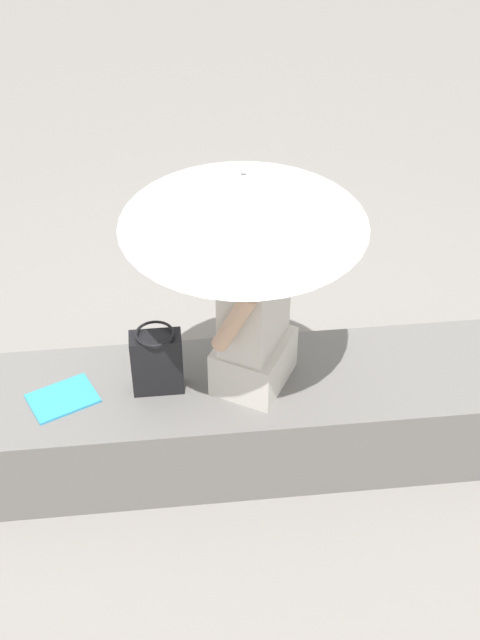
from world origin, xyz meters
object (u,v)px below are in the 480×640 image
at_px(person_seated, 254,311).
at_px(parasol, 244,199).
at_px(handbag_black, 157,361).
at_px(magazine, 63,398).

height_order(person_seated, parasol, parasol).
bearing_deg(handbag_black, magazine, 3.85).
distance_m(person_seated, handbag_black, 0.48).
height_order(person_seated, handbag_black, person_seated).
relative_size(parasol, handbag_black, 3.50).
relative_size(person_seated, parasol, 0.81).
xyz_separation_m(person_seated, parasol, (0.05, 0.07, 0.59)).
bearing_deg(magazine, handbag_black, 159.74).
height_order(parasol, handbag_black, parasol).
xyz_separation_m(parasol, handbag_black, (0.37, -0.06, -0.82)).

